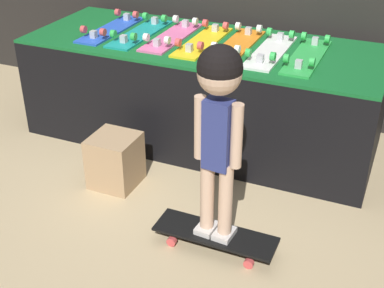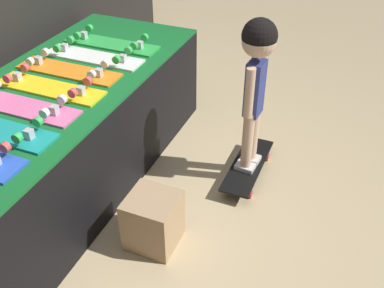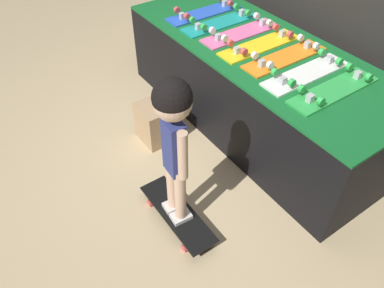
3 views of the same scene
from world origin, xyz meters
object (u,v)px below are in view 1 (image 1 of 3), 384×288
skateboard_blue_on_rack (111,28)px  child (219,109)px  skateboard_yellow_on_rack (203,40)px  skateboard_green_on_rack (307,55)px  skateboard_orange_on_rack (237,44)px  skateboard_teal_on_rack (140,32)px  skateboard_pink_on_rack (172,36)px  skateboard_white_on_rack (271,50)px  storage_box (115,160)px  skateboard_on_floor (215,235)px

skateboard_blue_on_rack → child: size_ratio=0.67×
skateboard_yellow_on_rack → skateboard_green_on_rack: size_ratio=1.00×
skateboard_blue_on_rack → skateboard_orange_on_rack: same height
skateboard_orange_on_rack → skateboard_teal_on_rack: bearing=-176.9°
skateboard_pink_on_rack → skateboard_blue_on_rack: bearing=-177.6°
skateboard_white_on_rack → skateboard_orange_on_rack: bearing=171.8°
skateboard_orange_on_rack → storage_box: skateboard_orange_on_rack is taller
skateboard_pink_on_rack → skateboard_green_on_rack: (0.96, -0.02, 0.00)m
skateboard_green_on_rack → storage_box: bearing=-141.1°
skateboard_orange_on_rack → storage_box: size_ratio=2.10×
skateboard_blue_on_rack → skateboard_pink_on_rack: bearing=2.4°
skateboard_yellow_on_rack → skateboard_orange_on_rack: same height
skateboard_pink_on_rack → skateboard_yellow_on_rack: same height
skateboard_blue_on_rack → skateboard_pink_on_rack: (0.48, 0.02, 0.00)m
skateboard_teal_on_rack → child: 1.52m
skateboard_yellow_on_rack → skateboard_on_floor: (0.55, -1.13, -0.67)m
skateboard_teal_on_rack → skateboard_yellow_on_rack: (0.48, 0.01, 0.00)m
skateboard_green_on_rack → child: 1.14m
skateboard_green_on_rack → child: child is taller
skateboard_yellow_on_rack → child: bearing=-64.3°
skateboard_pink_on_rack → skateboard_white_on_rack: same height
skateboard_orange_on_rack → skateboard_white_on_rack: size_ratio=1.00×
skateboard_on_floor → skateboard_orange_on_rack: bearing=104.8°
skateboard_blue_on_rack → skateboard_yellow_on_rack: size_ratio=1.00×
skateboard_teal_on_rack → skateboard_on_floor: size_ratio=1.06×
skateboard_teal_on_rack → skateboard_pink_on_rack: size_ratio=1.00×
skateboard_blue_on_rack → skateboard_green_on_rack: 1.44m
skateboard_yellow_on_rack → skateboard_white_on_rack: 0.48m
skateboard_orange_on_rack → skateboard_white_on_rack: bearing=-8.2°
skateboard_blue_on_rack → storage_box: size_ratio=2.10×
skateboard_white_on_rack → storage_box: (-0.74, -0.80, -0.58)m
skateboard_pink_on_rack → storage_box: (-0.03, -0.81, -0.58)m
skateboard_yellow_on_rack → skateboard_green_on_rack: same height
skateboard_pink_on_rack → skateboard_orange_on_rack: same height
skateboard_orange_on_rack → child: child is taller
skateboard_on_floor → storage_box: storage_box is taller
skateboard_white_on_rack → skateboard_on_floor: 1.31m
skateboard_yellow_on_rack → skateboard_green_on_rack: bearing=-0.5°
skateboard_yellow_on_rack → child: child is taller
skateboard_blue_on_rack → skateboard_white_on_rack: (1.20, 0.00, 0.00)m
skateboard_teal_on_rack → skateboard_on_floor: skateboard_teal_on_rack is taller
skateboard_pink_on_rack → skateboard_green_on_rack: bearing=-1.1°
skateboard_white_on_rack → skateboard_on_floor: skateboard_white_on_rack is taller
skateboard_yellow_on_rack → child: size_ratio=0.67×
skateboard_on_floor → child: (0.00, 0.00, 0.75)m
storage_box → skateboard_blue_on_rack: bearing=119.8°
child → skateboard_on_floor: bearing=-175.7°
skateboard_white_on_rack → child: (0.07, -1.13, 0.08)m
child → storage_box: (-0.81, 0.33, -0.66)m
skateboard_white_on_rack → storage_box: 1.23m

